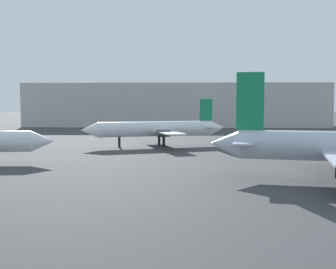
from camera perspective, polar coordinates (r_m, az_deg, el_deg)
The scene contains 2 objects.
airplane_far_left at distance 79.88m, azimuth -1.40°, elevation 0.72°, with size 25.74×17.97×8.41m.
terminal_building at distance 143.90m, azimuth 0.98°, elevation 3.77°, with size 92.71×21.54×13.33m, color #B7B7B2.
Camera 1 is at (-1.98, -7.64, 8.24)m, focal length 48.14 mm.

